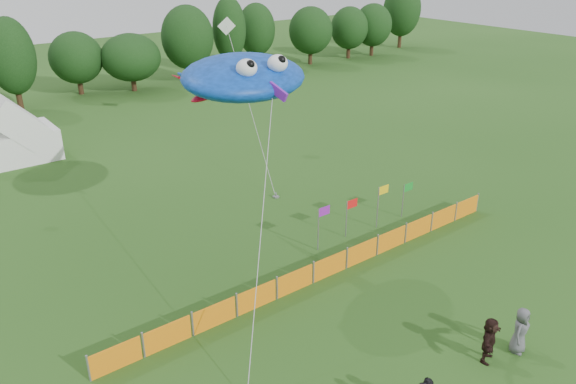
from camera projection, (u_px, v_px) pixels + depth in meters
treeline at (40, 58)px, 50.66m from camera, size 104.57×8.78×8.36m
tent_right at (16, 135)px, 38.33m from camera, size 4.96×3.96×3.50m
barrier_fence at (330, 266)px, 25.21m from camera, size 21.90×0.06×1.00m
flag_row at (365, 207)px, 28.71m from camera, size 6.73×0.29×2.30m
spectator_e at (520, 330)px, 20.39m from camera, size 1.02×0.81×1.84m
spectator_f at (489, 340)px, 19.96m from camera, size 1.72×1.13×1.78m
stingray_kite at (240, 75)px, 23.15m from camera, size 8.56×15.14×9.88m
small_kite_white at (238, 66)px, 37.72m from camera, size 4.40×10.93×9.07m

